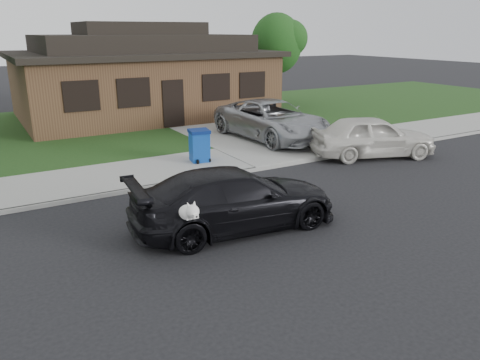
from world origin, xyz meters
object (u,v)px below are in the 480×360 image
minivan (272,120)px  white_compact (372,136)px  recycling_bin (199,145)px  sedan (234,199)px

minivan → white_compact: size_ratio=1.26×
minivan → recycling_bin: bearing=-162.1°
white_compact → recycling_bin: size_ratio=4.06×
minivan → recycling_bin: 4.33m
sedan → recycling_bin: bearing=-12.1°
recycling_bin → sedan: bearing=-96.7°
white_compact → recycling_bin: bearing=89.1°
sedan → recycling_bin: sedan is taller
white_compact → minivan: bearing=45.2°
sedan → minivan: bearing=-34.4°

